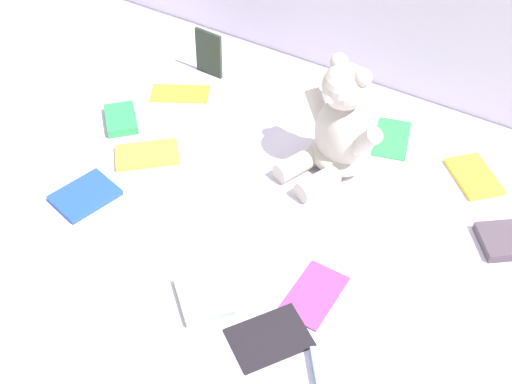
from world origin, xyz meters
The scene contains 14 objects.
ground_plane centered at (0.00, 0.00, 0.00)m, with size 3.20×3.20×0.00m, color silver.
teddy_bear centered at (0.07, 0.14, 0.09)m, with size 0.21×0.21×0.25m.
book_case_0 centered at (-0.34, 0.28, 0.06)m, with size 0.08×0.01×0.12m, color #222D22.
book_case_1 centered at (0.34, 0.26, 0.01)m, with size 0.08×0.12×0.01m, color gold.
book_case_2 centered at (0.31, -0.29, 0.01)m, with size 0.09×0.12×0.02m, color #83A7D8.
book_case_3 centered at (0.14, 0.28, 0.00)m, with size 0.07×0.13×0.01m, color green.
book_case_4 centered at (-0.31, -0.21, 0.01)m, with size 0.09×0.12×0.01m, color blue.
book_case_5 centered at (0.45, 0.11, 0.01)m, with size 0.09×0.11×0.02m, color #4A3D48.
book_case_6 centered at (-0.28, -0.04, 0.01)m, with size 0.08×0.13×0.01m, color yellow.
book_case_7 centered at (0.03, -0.29, 0.01)m, with size 0.09×0.10×0.01m, color #94A49C.
book_case_8 centered at (0.17, -0.30, 0.00)m, with size 0.09×0.13×0.01m, color black.
book_case_9 centered at (-0.35, 0.17, 0.00)m, with size 0.07×0.14×0.01m, color yellow.
book_case_10 centered at (-0.41, 0.02, 0.01)m, with size 0.07×0.10×0.02m, color green.
book_case_11 centered at (0.19, -0.18, 0.00)m, with size 0.08×0.13×0.01m, color #95398D.
Camera 1 is at (0.46, -0.83, 0.95)m, focal length 46.55 mm.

